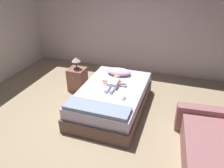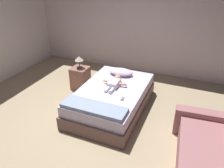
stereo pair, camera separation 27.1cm
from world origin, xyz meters
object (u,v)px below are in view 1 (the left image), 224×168
(pillow, at_px, (119,72))
(nightstand, at_px, (78,79))
(toothbrush, at_px, (126,85))
(bed, at_px, (112,99))
(couch, at_px, (222,157))
(baby_bottle, at_px, (124,98))
(baby, at_px, (114,83))
(lamp, at_px, (76,60))

(pillow, bearing_deg, nightstand, -171.88)
(toothbrush, bearing_deg, bed, -140.58)
(toothbrush, relative_size, couch, 0.06)
(pillow, relative_size, baby_bottle, 6.02)
(toothbrush, bearing_deg, baby, -166.91)
(baby, bearing_deg, pillow, 96.70)
(bed, height_order, toothbrush, toothbrush)
(baby, distance_m, toothbrush, 0.26)
(couch, bearing_deg, toothbrush, 145.57)
(pillow, relative_size, lamp, 1.90)
(couch, bearing_deg, nightstand, 153.41)
(bed, relative_size, pillow, 3.73)
(bed, distance_m, nightstand, 1.17)
(bed, relative_size, couch, 1.03)
(baby_bottle, bearing_deg, toothbrush, 100.46)
(toothbrush, height_order, couch, couch)
(lamp, relative_size, baby_bottle, 3.17)
(nightstand, distance_m, lamp, 0.48)
(baby, bearing_deg, bed, -87.86)
(pillow, relative_size, toothbrush, 4.68)
(nightstand, distance_m, baby_bottle, 1.63)
(baby, height_order, couch, couch)
(bed, xyz_separation_m, baby, (-0.01, 0.14, 0.31))
(baby, relative_size, nightstand, 1.15)
(nightstand, bearing_deg, baby_bottle, -31.04)
(nightstand, bearing_deg, toothbrush, -14.17)
(lamp, height_order, baby_bottle, lamp)
(pillow, bearing_deg, bed, -84.26)
(lamp, xyz_separation_m, baby_bottle, (1.38, -0.83, -0.24))
(toothbrush, xyz_separation_m, lamp, (-1.29, 0.33, 0.26))
(pillow, xyz_separation_m, baby, (0.06, -0.52, -0.01))
(bed, distance_m, baby, 0.34)
(pillow, relative_size, nightstand, 1.03)
(bed, bearing_deg, pillow, 95.74)
(baby, distance_m, couch, 2.30)
(bed, relative_size, baby, 3.35)
(couch, relative_size, lamp, 6.86)
(baby, bearing_deg, couch, -29.72)
(couch, bearing_deg, lamp, 153.41)
(couch, height_order, lamp, lamp)
(nightstand, height_order, lamp, lamp)
(pillow, xyz_separation_m, baby_bottle, (0.40, -0.97, -0.04))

